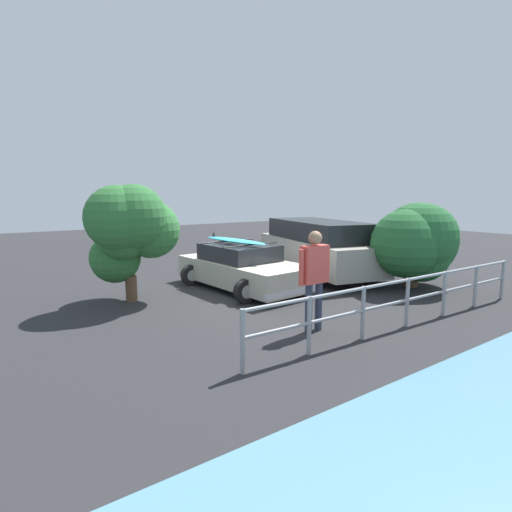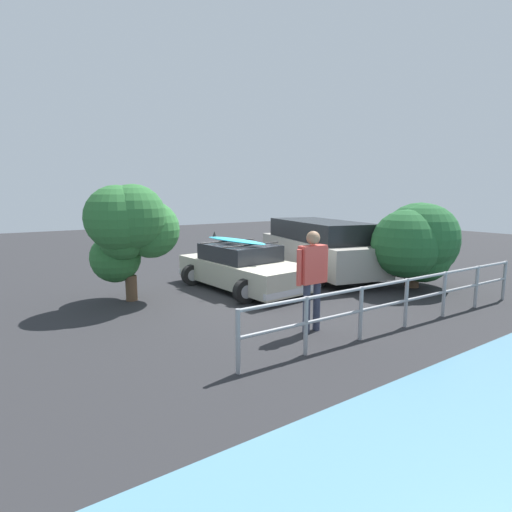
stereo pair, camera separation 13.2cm
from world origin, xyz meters
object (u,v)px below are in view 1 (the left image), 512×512
(suv_car, at_px, (318,247))
(bush_near_left, at_px, (130,228))
(bush_near_right, at_px, (416,242))
(sedan_car, at_px, (242,267))
(person_bystander, at_px, (314,272))

(suv_car, relative_size, bush_near_left, 1.93)
(suv_car, height_order, bush_near_right, bush_near_right)
(sedan_car, bearing_deg, bush_near_right, 145.78)
(sedan_car, relative_size, person_bystander, 2.20)
(suv_car, height_order, bush_near_left, bush_near_left)
(sedan_car, bearing_deg, person_bystander, 77.68)
(bush_near_right, bearing_deg, sedan_car, -34.22)
(bush_near_left, bearing_deg, bush_near_right, 157.73)
(bush_near_left, bearing_deg, suv_car, -179.78)
(suv_car, bearing_deg, bush_near_right, 108.42)
(sedan_car, relative_size, bush_near_left, 1.50)
(suv_car, bearing_deg, person_bystander, 45.68)
(bush_near_right, bearing_deg, suv_car, -71.58)
(person_bystander, xyz_separation_m, bush_near_right, (-4.62, -1.01, 0.11))
(bush_near_left, bearing_deg, sedan_car, 177.04)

